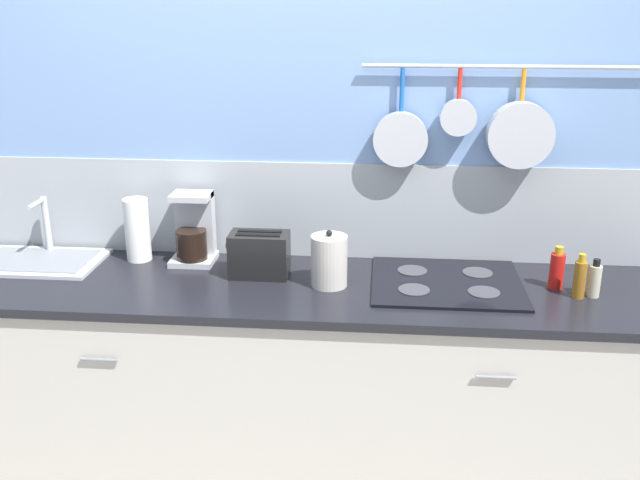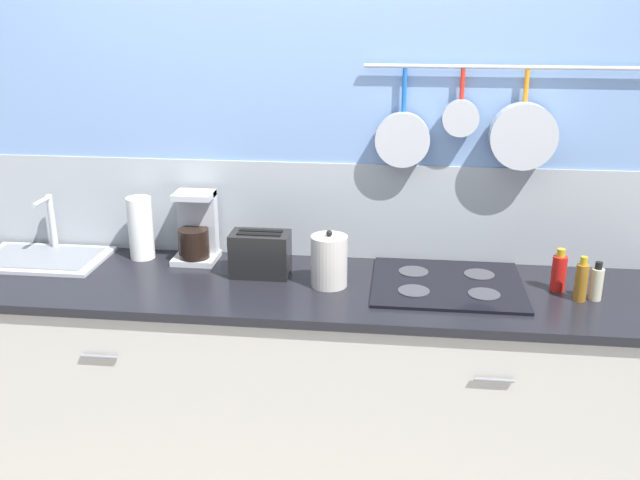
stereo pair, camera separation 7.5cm
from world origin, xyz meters
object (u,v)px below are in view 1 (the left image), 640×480
paper_towel_roll (137,230)px  bottle_olive_oil (594,280)px  kettle (329,261)px  bottle_hot_sauce (580,278)px  coffee_maker (194,233)px  toaster (259,254)px  bottle_vinegar (557,270)px

paper_towel_roll → bottle_olive_oil: size_ratio=1.81×
kettle → bottle_hot_sauce: 0.94m
coffee_maker → toaster: coffee_maker is taller
bottle_olive_oil → bottle_hot_sauce: bearing=-165.8°
paper_towel_roll → coffee_maker: coffee_maker is taller
bottle_vinegar → bottle_hot_sauce: 0.11m
bottle_vinegar → bottle_hot_sauce: bottle_hot_sauce is taller
coffee_maker → bottle_olive_oil: coffee_maker is taller
paper_towel_roll → bottle_hot_sauce: bearing=-7.9°
paper_towel_roll → toaster: (0.54, -0.14, -0.04)m
bottle_vinegar → bottle_olive_oil: size_ratio=1.13×
kettle → bottle_olive_oil: bearing=-1.1°
bottle_hot_sauce → bottle_olive_oil: (0.06, 0.01, -0.01)m
kettle → bottle_vinegar: 0.88m
toaster → bottle_hot_sauce: 1.23m
bottle_hot_sauce → coffee_maker: bearing=170.5°
bottle_vinegar → bottle_olive_oil: 0.14m
toaster → kettle: bearing=-15.2°
toaster → bottle_hot_sauce: toaster is taller
coffee_maker → kettle: size_ratio=1.31×
kettle → paper_towel_roll: bearing=165.6°
paper_towel_roll → toaster: bearing=-13.9°
toaster → bottle_olive_oil: (1.28, -0.10, -0.02)m
kettle → toaster: bearing=164.8°
bottle_hot_sauce → bottle_olive_oil: bottle_hot_sauce is taller
bottle_vinegar → bottle_hot_sauce: size_ratio=0.97×
coffee_maker → bottle_vinegar: size_ratio=1.77×
coffee_maker → bottle_vinegar: 1.48m
coffee_maker → bottle_hot_sauce: 1.55m
paper_towel_roll → kettle: (0.83, -0.21, -0.03)m
bottle_hot_sauce → bottle_olive_oil: 0.06m
coffee_maker → bottle_vinegar: bearing=-6.5°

